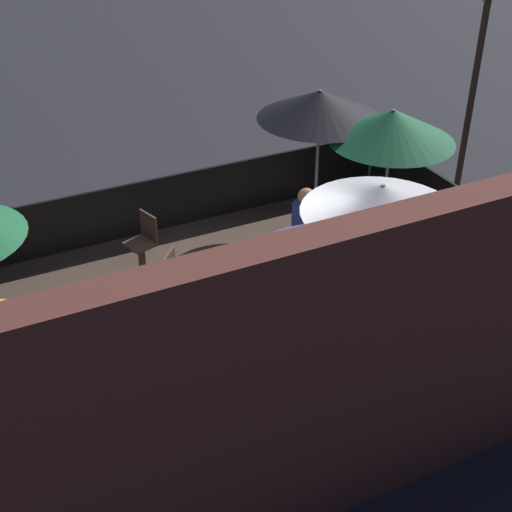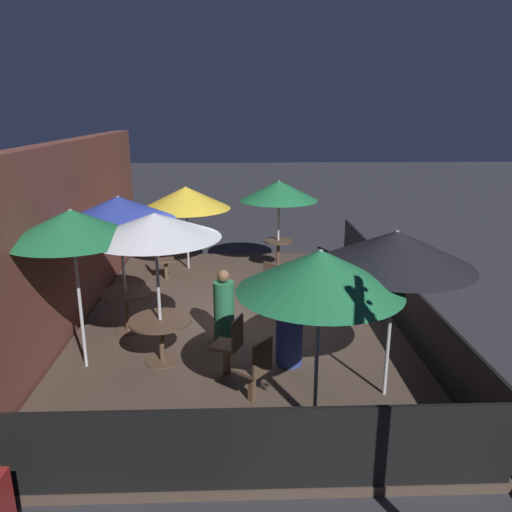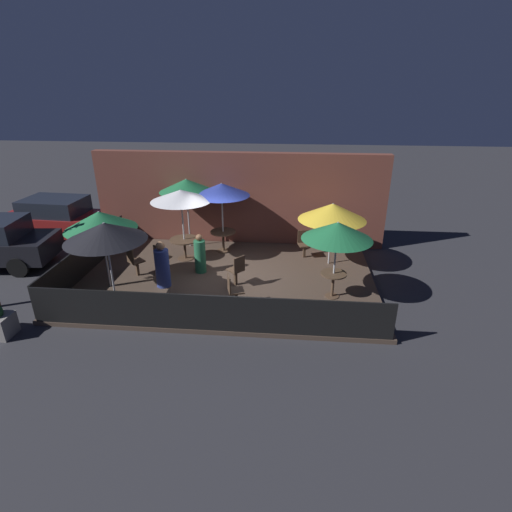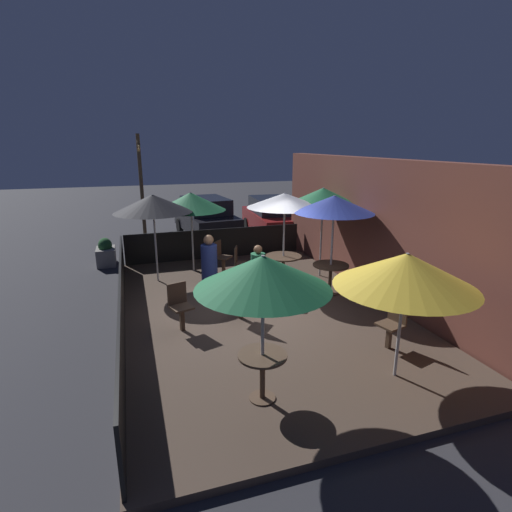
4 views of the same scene
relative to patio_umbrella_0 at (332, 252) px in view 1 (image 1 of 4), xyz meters
name	(u,v)px [view 1 (image 1 of 4)]	position (x,y,z in m)	size (l,w,h in m)	color
ground_plane	(220,331)	(0.44, -2.02, -2.34)	(60.00, 60.00, 0.00)	#2D2D33
patio_deck	(220,328)	(0.44, -2.02, -2.28)	(8.90, 5.86, 0.12)	#47382D
building_wall	(351,378)	(0.44, 1.14, -0.65)	(10.50, 0.36, 3.38)	brown
fence_front	(150,206)	(0.44, -4.91, -1.74)	(8.70, 0.05, 0.95)	black
fence_side_left	(473,225)	(-3.97, -2.02, -1.74)	(0.05, 5.66, 0.95)	black
patio_umbrella_0	(332,252)	(0.00, 0.00, 0.00)	(1.90, 1.90, 2.43)	#B2B2B7
patio_umbrella_2	(382,199)	(-1.18, -0.78, -0.03)	(1.95, 1.95, 2.37)	#B2B2B7
patio_umbrella_3	(392,126)	(-2.87, -2.94, -0.19)	(1.96, 1.96, 2.28)	#B2B2B7
patio_umbrella_5	(454,238)	(-1.29, 0.37, 0.02)	(1.88, 1.88, 2.46)	#B2B2B7
patio_umbrella_6	(320,105)	(-2.23, -4.01, -0.11)	(2.03, 2.03, 2.34)	#B2B2B7
dining_table_0	(324,371)	(0.00, 0.00, -1.63)	(0.88, 0.88, 0.74)	#4C3828
dining_table_2	(370,309)	(-1.18, -0.78, -1.65)	(0.97, 0.97, 0.71)	#4C3828
patio_chair_0	(353,264)	(-1.62, -1.87, -1.71)	(0.52, 0.52, 0.92)	#4C3828
patio_chair_1	(144,240)	(0.91, -3.81, -1.69)	(0.50, 0.50, 0.95)	#4C3828
patio_chair_2	(383,241)	(-2.36, -2.21, -1.70)	(0.56, 0.56, 0.94)	#4C3828
patio_chair_3	(80,443)	(2.81, -0.24, -1.72)	(0.49, 0.49, 0.91)	#4C3828
patio_chair_4	(178,281)	(0.83, -2.56, -1.69)	(0.56, 0.56, 0.95)	#4C3828
patron_0	(286,286)	(-0.44, -1.74, -1.65)	(0.47, 0.47, 1.26)	#236642
patron_1	(305,234)	(-1.31, -2.77, -1.60)	(0.58, 0.58, 1.39)	navy
planter_box	(383,151)	(-4.61, -5.42, -1.95)	(0.80, 0.56, 0.88)	gray
light_post	(476,72)	(-5.51, -4.15, -0.10)	(1.10, 0.12, 4.02)	brown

